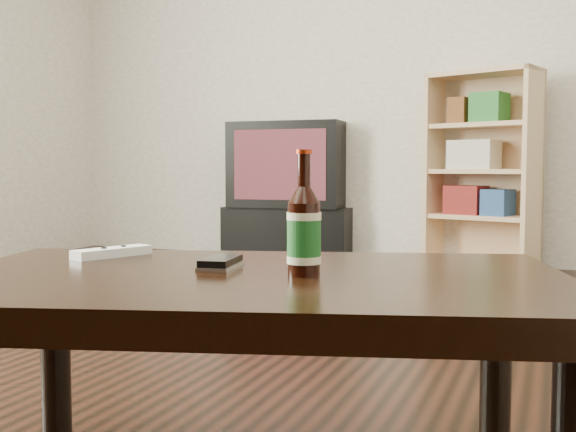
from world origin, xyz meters
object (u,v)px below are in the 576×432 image
at_px(bookshelf, 483,167).
at_px(remote, 112,252).
at_px(beer_bottle, 304,232).
at_px(phone, 221,263).
at_px(tv, 291,165).
at_px(coffee_table, 252,304).
at_px(tv_stand, 291,232).

bearing_deg(bookshelf, remote, -80.72).
bearing_deg(beer_bottle, phone, 171.27).
xyz_separation_m(tv, beer_bottle, (1.30, -3.20, -0.14)).
xyz_separation_m(tv, bookshelf, (1.28, -0.10, -0.02)).
relative_size(beer_bottle, phone, 1.79).
distance_m(tv, coffee_table, 3.44).
xyz_separation_m(bookshelf, remote, (-0.45, -3.02, -0.19)).
distance_m(coffee_table, beer_bottle, 0.16).
xyz_separation_m(tv_stand, beer_bottle, (1.30, -3.21, 0.32)).
bearing_deg(bookshelf, phone, -75.22).
bearing_deg(coffee_table, bookshelf, 88.51).
xyz_separation_m(tv_stand, bookshelf, (1.28, -0.10, 0.44)).
bearing_deg(coffee_table, tv_stand, 110.49).
relative_size(phone, remote, 0.69).
relative_size(tv, bookshelf, 0.67).
xyz_separation_m(coffee_table, remote, (-0.37, 0.10, 0.07)).
xyz_separation_m(coffee_table, phone, (-0.08, 0.04, 0.06)).
distance_m(tv_stand, remote, 3.24).
relative_size(tv, coffee_table, 0.63).
bearing_deg(beer_bottle, remote, 169.68).
height_order(tv_stand, phone, phone).
relative_size(coffee_table, beer_bottle, 5.72).
height_order(tv_stand, beer_bottle, beer_bottle).
bearing_deg(coffee_table, tv, 110.50).
relative_size(tv, beer_bottle, 3.61).
bearing_deg(bookshelf, beer_bottle, -71.90).
bearing_deg(beer_bottle, bookshelf, 90.25).
xyz_separation_m(tv, phone, (1.12, -3.18, -0.21)).
bearing_deg(bookshelf, coffee_table, -73.64).
height_order(beer_bottle, phone, beer_bottle).
bearing_deg(phone, coffee_table, -34.64).
relative_size(coffee_table, phone, 10.22).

